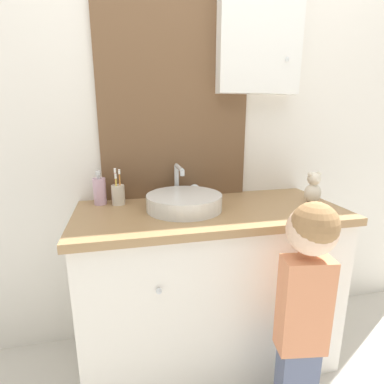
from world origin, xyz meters
TOP-DOWN VIEW (x-y plane):
  - wall_back at (0.01, 0.62)m, footprint 3.20×0.18m
  - vanity_counter at (0.00, 0.32)m, footprint 1.24×0.55m
  - sink_basin at (-0.12, 0.35)m, footprint 0.35×0.41m
  - toothbrush_holder at (-0.42, 0.49)m, footprint 0.06×0.06m
  - soap_dispenser at (-0.51, 0.52)m, footprint 0.06×0.06m
  - child_figure at (0.24, -0.11)m, footprint 0.23×0.44m
  - teddy_bear at (0.53, 0.31)m, footprint 0.09×0.07m

SIDE VIEW (x-z plane):
  - vanity_counter at x=0.00m, z-range 0.00..0.81m
  - child_figure at x=0.24m, z-range 0.14..1.10m
  - sink_basin at x=-0.12m, z-range 0.76..0.95m
  - toothbrush_holder at x=-0.42m, z-range 0.78..0.95m
  - soap_dispenser at x=-0.51m, z-range 0.80..0.96m
  - teddy_bear at x=0.53m, z-range 0.81..0.97m
  - wall_back at x=0.01m, z-range 0.02..2.52m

